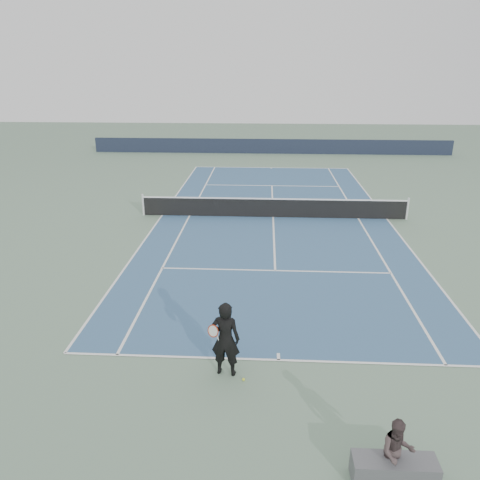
# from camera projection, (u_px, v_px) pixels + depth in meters

# --- Properties ---
(ground) EXTENTS (80.00, 80.00, 0.00)m
(ground) POSITION_uv_depth(u_px,v_px,m) (273.00, 217.00, 22.83)
(ground) COLOR slate
(court_surface) EXTENTS (10.97, 23.77, 0.01)m
(court_surface) POSITION_uv_depth(u_px,v_px,m) (273.00, 217.00, 22.83)
(court_surface) COLOR #35587D
(court_surface) RESTS_ON ground
(tennis_net) EXTENTS (12.90, 0.10, 1.07)m
(tennis_net) POSITION_uv_depth(u_px,v_px,m) (273.00, 207.00, 22.66)
(tennis_net) COLOR silver
(tennis_net) RESTS_ON ground
(windscreen_far) EXTENTS (30.00, 0.25, 1.20)m
(windscreen_far) POSITION_uv_depth(u_px,v_px,m) (271.00, 146.00, 39.36)
(windscreen_far) COLOR black
(windscreen_far) RESTS_ON ground
(tennis_player) EXTENTS (0.84, 0.60, 1.89)m
(tennis_player) POSITION_uv_depth(u_px,v_px,m) (225.00, 339.00, 10.91)
(tennis_player) COLOR black
(tennis_player) RESTS_ON ground
(tennis_ball) EXTENTS (0.07, 0.07, 0.07)m
(tennis_ball) POSITION_uv_depth(u_px,v_px,m) (243.00, 379.00, 10.95)
(tennis_ball) COLOR yellow
(tennis_ball) RESTS_ON ground
(spectator_bench) EXTENTS (1.49, 0.50, 1.30)m
(spectator_bench) POSITION_uv_depth(u_px,v_px,m) (396.00, 460.00, 8.16)
(spectator_bench) COLOR #4F4F53
(spectator_bench) RESTS_ON ground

